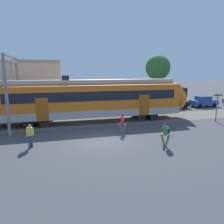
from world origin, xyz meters
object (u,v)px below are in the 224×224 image
object	(u,v)px
pedestrian_red	(122,122)
pedestrian_yellow	(30,134)
pedestrian_green	(166,133)
commuter_train	(2,103)
parked_car_blue	(204,101)
parked_car_black	(174,103)
crossing_signal	(217,102)

from	to	relation	value
pedestrian_red	pedestrian_yellow	bearing A→B (deg)	-167.24
pedestrian_green	commuter_train	bearing A→B (deg)	143.76
commuter_train	pedestrian_yellow	distance (m)	7.26
pedestrian_green	parked_car_blue	size ratio (longest dim) A/B	0.41
pedestrian_yellow	pedestrian_green	world-z (taller)	same
parked_car_blue	pedestrian_green	bearing A→B (deg)	-134.79
parked_car_black	parked_car_blue	size ratio (longest dim) A/B	0.99
pedestrian_red	pedestrian_green	bearing A→B (deg)	-63.73
pedestrian_yellow	parked_car_blue	world-z (taller)	pedestrian_yellow
pedestrian_yellow	crossing_signal	world-z (taller)	crossing_signal
pedestrian_red	parked_car_blue	xyz separation A→B (m)	(15.62, 9.97, -0.18)
pedestrian_green	pedestrian_yellow	bearing A→B (deg)	166.05
parked_car_black	parked_car_blue	bearing A→B (deg)	1.27
pedestrian_yellow	parked_car_black	xyz separation A→B (m)	(17.90, 11.47, -0.21)
commuter_train	parked_car_blue	distance (m)	26.21
commuter_train	pedestrian_red	size ratio (longest dim) A/B	22.83
crossing_signal	commuter_train	bearing A→B (deg)	170.65
pedestrian_yellow	parked_car_black	bearing A→B (deg)	32.66
pedestrian_red	parked_car_black	world-z (taller)	pedestrian_red
pedestrian_yellow	crossing_signal	distance (m)	18.02
parked_car_blue	commuter_train	bearing A→B (deg)	-168.86
commuter_train	parked_car_blue	world-z (taller)	commuter_train
pedestrian_red	pedestrian_green	distance (m)	4.30
pedestrian_yellow	pedestrian_green	xyz separation A→B (m)	(9.02, -2.24, 0.00)
commuter_train	crossing_signal	size ratio (longest dim) A/B	12.68
pedestrian_yellow	pedestrian_red	xyz separation A→B (m)	(7.12, 1.61, -0.03)
pedestrian_yellow	crossing_signal	bearing A→B (deg)	9.99
commuter_train	crossing_signal	world-z (taller)	commuter_train
pedestrian_red	crossing_signal	size ratio (longest dim) A/B	0.56
pedestrian_red	parked_car_black	distance (m)	14.61
crossing_signal	pedestrian_yellow	bearing A→B (deg)	-170.01
commuter_train	parked_car_black	distance (m)	21.46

